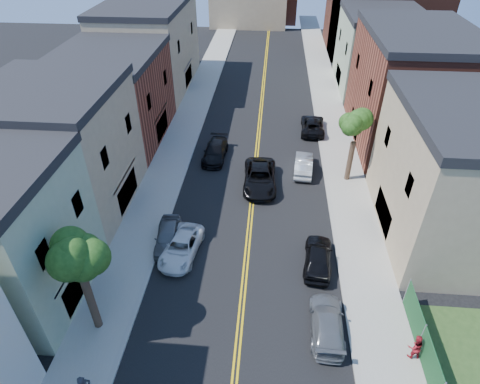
% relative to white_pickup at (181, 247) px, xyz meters
% --- Properties ---
extents(sidewalk_left, '(3.20, 100.00, 0.15)m').
position_rel_white_pickup_xyz_m(sidewalk_left, '(-3.52, 19.98, -0.57)').
color(sidewalk_left, gray).
rests_on(sidewalk_left, ground).
extents(sidewalk_right, '(3.20, 100.00, 0.15)m').
position_rel_white_pickup_xyz_m(sidewalk_right, '(12.28, 19.98, -0.57)').
color(sidewalk_right, gray).
rests_on(sidewalk_right, ground).
extents(curb_left, '(0.30, 100.00, 0.15)m').
position_rel_white_pickup_xyz_m(curb_left, '(-1.77, 19.98, -0.57)').
color(curb_left, gray).
rests_on(curb_left, ground).
extents(curb_right, '(0.30, 100.00, 0.15)m').
position_rel_white_pickup_xyz_m(curb_right, '(10.53, 19.98, -0.57)').
color(curb_right, gray).
rests_on(curb_right, ground).
extents(bldg_left_tan_near, '(9.00, 10.00, 9.00)m').
position_rel_white_pickup_xyz_m(bldg_left_tan_near, '(-9.62, 4.98, 3.86)').
color(bldg_left_tan_near, '#998466').
rests_on(bldg_left_tan_near, ground).
extents(bldg_left_brick, '(9.00, 12.00, 8.00)m').
position_rel_white_pickup_xyz_m(bldg_left_brick, '(-9.62, 15.98, 3.36)').
color(bldg_left_brick, brown).
rests_on(bldg_left_brick, ground).
extents(bldg_left_tan_far, '(9.00, 16.00, 9.50)m').
position_rel_white_pickup_xyz_m(bldg_left_tan_far, '(-9.62, 29.98, 4.11)').
color(bldg_left_tan_far, '#998466').
rests_on(bldg_left_tan_far, ground).
extents(bldg_right_tan, '(9.00, 12.00, 9.00)m').
position_rel_white_pickup_xyz_m(bldg_right_tan, '(18.38, 3.98, 3.86)').
color(bldg_right_tan, '#998466').
rests_on(bldg_right_tan, ground).
extents(bldg_right_brick, '(9.00, 14.00, 10.00)m').
position_rel_white_pickup_xyz_m(bldg_right_brick, '(18.38, 17.98, 4.36)').
color(bldg_right_brick, brown).
rests_on(bldg_right_brick, ground).
extents(bldg_right_palegrn, '(9.00, 12.00, 8.50)m').
position_rel_white_pickup_xyz_m(bldg_right_palegrn, '(18.38, 31.98, 3.61)').
color(bldg_right_palegrn, gray).
rests_on(bldg_right_palegrn, ground).
extents(church, '(16.20, 14.20, 22.60)m').
position_rel_white_pickup_xyz_m(church, '(20.72, 47.05, 6.60)').
color(church, '#4C2319').
rests_on(church, ground).
extents(tree_left_mid, '(5.20, 5.20, 9.29)m').
position_rel_white_pickup_xyz_m(tree_left_mid, '(-3.50, -6.01, 5.94)').
color(tree_left_mid, '#382B1C').
rests_on(tree_left_mid, sidewalk_left).
extents(tree_right_far, '(4.40, 4.40, 8.03)m').
position_rel_white_pickup_xyz_m(tree_right_far, '(12.30, 9.99, 5.11)').
color(tree_right_far, '#382B1C').
rests_on(tree_right_far, sidewalk_right).
extents(white_pickup, '(2.68, 4.86, 1.29)m').
position_rel_white_pickup_xyz_m(white_pickup, '(0.00, 0.00, 0.00)').
color(white_pickup, silver).
rests_on(white_pickup, ground).
extents(grey_car_left, '(2.10, 4.30, 1.41)m').
position_rel_white_pickup_xyz_m(grey_car_left, '(-1.12, 0.94, 0.06)').
color(grey_car_left, '#54575C').
rests_on(grey_car_left, ground).
extents(black_car_left, '(2.16, 4.88, 1.39)m').
position_rel_white_pickup_xyz_m(black_car_left, '(0.58, 12.67, 0.05)').
color(black_car_left, black).
rests_on(black_car_left, ground).
extents(grey_car_right, '(1.97, 4.53, 1.30)m').
position_rel_white_pickup_xyz_m(grey_car_right, '(9.18, -5.21, 0.00)').
color(grey_car_right, slate).
rests_on(grey_car_right, ground).
extents(black_car_right, '(2.20, 4.49, 1.48)m').
position_rel_white_pickup_xyz_m(black_car_right, '(9.05, -0.25, 0.09)').
color(black_car_right, black).
rests_on(black_car_right, ground).
extents(silver_car_right, '(1.85, 4.42, 1.42)m').
position_rel_white_pickup_xyz_m(silver_car_right, '(8.62, 11.05, 0.07)').
color(silver_car_right, '#B6BABE').
rests_on(silver_car_right, ground).
extents(dark_car_right_far, '(2.50, 5.08, 1.39)m').
position_rel_white_pickup_xyz_m(dark_car_right_far, '(9.88, 18.84, 0.05)').
color(dark_car_right_far, black).
rests_on(dark_car_right_far, ground).
extents(black_suv_lane, '(2.83, 5.82, 1.59)m').
position_rel_white_pickup_xyz_m(black_suv_lane, '(4.88, 8.54, 0.15)').
color(black_suv_lane, black).
rests_on(black_suv_lane, ground).
extents(pedestrian_right, '(0.85, 0.69, 1.62)m').
position_rel_white_pickup_xyz_m(pedestrian_right, '(13.48, -6.50, 0.32)').
color(pedestrian_right, maroon).
rests_on(pedestrian_right, sidewalk_right).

